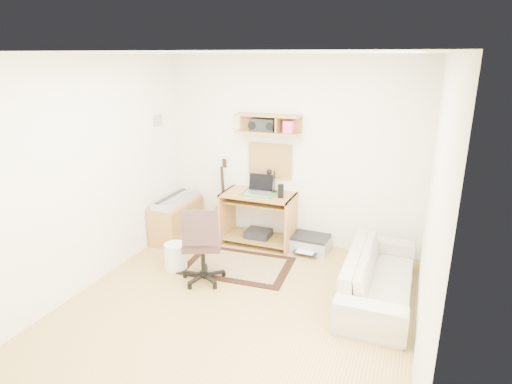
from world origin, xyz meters
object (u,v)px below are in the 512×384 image
at_px(desk, 258,219).
at_px(task_chair, 202,243).
at_px(printer, 310,244).
at_px(cabinet, 176,220).
at_px(sofa, 380,268).

xyz_separation_m(desk, task_chair, (-0.23, -1.24, 0.11)).
bearing_deg(task_chair, printer, 30.46).
xyz_separation_m(task_chair, cabinet, (-0.98, 1.01, -0.21)).
distance_m(task_chair, sofa, 2.02).
distance_m(task_chair, printer, 1.68).
bearing_deg(task_chair, desk, 56.83).
height_order(cabinet, printer, cabinet).
xyz_separation_m(desk, printer, (0.75, 0.07, -0.29)).
bearing_deg(desk, sofa, -26.02).
height_order(desk, cabinet, desk).
xyz_separation_m(cabinet, sofa, (2.96, -0.63, 0.08)).
bearing_deg(sofa, cabinet, 78.01).
distance_m(task_chair, cabinet, 1.42).
height_order(task_chair, cabinet, task_chair).
xyz_separation_m(cabinet, printer, (1.95, 0.30, -0.19)).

